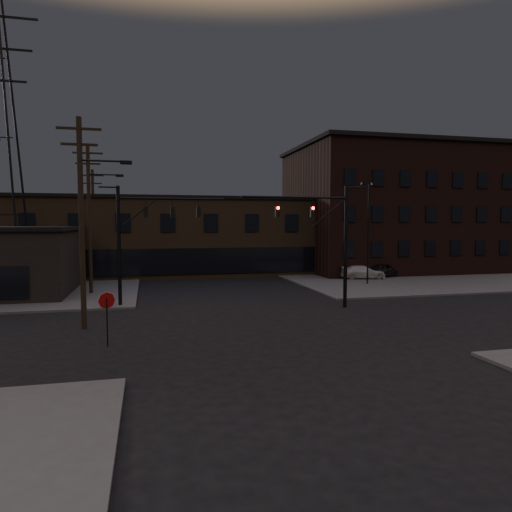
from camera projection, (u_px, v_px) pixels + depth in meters
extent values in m
plane|color=black|center=(268.00, 327.00, 24.36)|extent=(140.00, 140.00, 0.00)
cube|color=#474744|center=(408.00, 273.00, 50.79)|extent=(30.00, 30.00, 0.15)
cube|color=#4A3927|center=(204.00, 237.00, 51.23)|extent=(40.00, 12.00, 8.00)
cube|color=black|center=(390.00, 211.00, 54.17)|extent=(22.00, 16.00, 14.00)
cylinder|color=black|center=(346.00, 247.00, 29.94)|extent=(0.24, 0.24, 8.00)
cylinder|color=black|center=(295.00, 197.00, 28.90)|extent=(7.00, 0.14, 0.14)
cube|color=#FF140C|center=(312.00, 212.00, 29.23)|extent=(0.28, 0.22, 0.70)
cube|color=#FF140C|center=(278.00, 211.00, 28.69)|extent=(0.28, 0.22, 0.70)
cylinder|color=black|center=(119.00, 247.00, 29.98)|extent=(0.24, 0.24, 8.00)
cylinder|color=black|center=(172.00, 199.00, 30.56)|extent=(7.00, 0.14, 0.14)
cube|color=black|center=(146.00, 212.00, 30.22)|extent=(0.28, 0.22, 0.70)
cube|color=black|center=(173.00, 212.00, 30.62)|extent=(0.28, 0.22, 0.70)
cube|color=black|center=(199.00, 212.00, 31.03)|extent=(0.28, 0.22, 0.70)
cylinder|color=black|center=(107.00, 323.00, 20.48)|extent=(0.06, 0.06, 2.20)
cylinder|color=maroon|center=(107.00, 300.00, 20.43)|extent=(0.72, 0.33, 0.76)
cylinder|color=black|center=(82.00, 224.00, 23.70)|extent=(0.28, 0.28, 11.00)
cube|color=black|center=(79.00, 129.00, 23.35)|extent=(2.20, 0.12, 0.12)
cube|color=black|center=(79.00, 144.00, 23.41)|extent=(1.80, 0.12, 0.12)
cube|color=black|center=(126.00, 163.00, 24.00)|extent=(0.60, 0.25, 0.18)
cylinder|color=black|center=(89.00, 221.00, 35.09)|extent=(0.28, 0.28, 11.50)
cube|color=black|center=(88.00, 153.00, 34.73)|extent=(2.20, 0.12, 0.12)
cube|color=black|center=(88.00, 164.00, 34.78)|extent=(1.80, 0.12, 0.12)
cube|color=black|center=(120.00, 176.00, 35.38)|extent=(0.60, 0.25, 0.18)
cylinder|color=black|center=(94.00, 224.00, 46.52)|extent=(0.28, 0.28, 11.00)
cube|color=black|center=(92.00, 175.00, 46.17)|extent=(2.20, 0.12, 0.12)
cube|color=black|center=(93.00, 183.00, 46.23)|extent=(1.80, 0.12, 0.12)
cylinder|color=black|center=(368.00, 235.00, 40.63)|extent=(0.14, 0.14, 9.00)
cube|color=black|center=(364.00, 184.00, 40.18)|extent=(0.50, 0.28, 0.18)
cube|color=black|center=(374.00, 184.00, 40.41)|extent=(0.50, 0.28, 0.18)
cylinder|color=black|center=(399.00, 234.00, 46.87)|extent=(0.14, 0.14, 9.00)
cube|color=black|center=(395.00, 189.00, 46.42)|extent=(0.50, 0.28, 0.18)
cube|color=black|center=(404.00, 189.00, 46.66)|extent=(0.50, 0.28, 0.18)
imported|color=black|center=(383.00, 270.00, 45.91)|extent=(4.51, 3.20, 1.43)
imported|color=silver|center=(363.00, 272.00, 44.63)|extent=(4.66, 2.62, 1.28)
imported|color=black|center=(210.00, 268.00, 48.95)|extent=(3.24, 5.07, 1.58)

